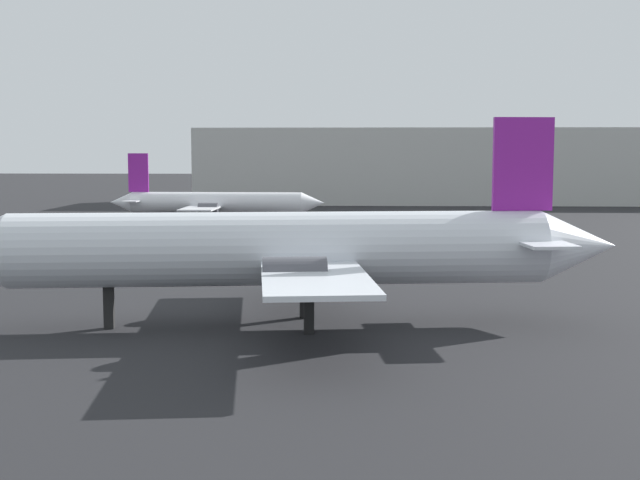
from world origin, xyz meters
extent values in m
cylinder|color=silver|center=(-4.89, 34.75, 3.89)|extent=(26.56, 6.65, 3.65)
cone|color=silver|center=(10.18, 36.49, 3.89)|extent=(4.41, 4.09, 3.65)
cube|color=silver|center=(-3.58, 34.90, 3.34)|extent=(7.09, 22.80, 0.23)
cube|color=silver|center=(7.71, 36.20, 4.25)|extent=(3.19, 8.20, 0.15)
cube|color=purple|center=(7.24, 36.15, 8.05)|extent=(3.06, 0.63, 4.66)
cylinder|color=#4C4C54|center=(-3.87, 30.57, 3.16)|extent=(3.03, 2.03, 1.71)
cylinder|color=#4C4C54|center=(-4.85, 39.04, 3.16)|extent=(3.03, 2.03, 1.71)
cube|color=black|center=(-13.25, 33.78, 1.03)|extent=(0.53, 0.53, 2.06)
cube|color=black|center=(-3.36, 33.01, 1.03)|extent=(0.53, 0.53, 2.06)
cube|color=black|center=(-3.80, 36.79, 1.03)|extent=(0.53, 0.53, 2.06)
cylinder|color=white|center=(-17.01, 90.14, 2.67)|extent=(19.74, 2.82, 2.41)
cone|color=white|center=(-5.84, 89.91, 2.67)|extent=(2.70, 2.47, 2.41)
cone|color=white|center=(-28.18, 90.37, 2.67)|extent=(2.70, 2.47, 2.41)
cube|color=white|center=(-18.00, 90.16, 2.31)|extent=(4.03, 16.28, 0.18)
cube|color=white|center=(-26.49, 90.33, 2.91)|extent=(1.88, 6.18, 0.12)
cube|color=purple|center=(-26.13, 90.33, 6.11)|extent=(2.34, 0.27, 4.47)
cylinder|color=#4C4C54|center=(-17.34, 93.23, 2.19)|extent=(2.22, 1.36, 1.32)
cylinder|color=#4C4C54|center=(-17.47, 87.07, 2.19)|extent=(2.22, 1.36, 1.32)
cube|color=black|center=(-10.71, 90.01, 0.73)|extent=(0.37, 0.37, 1.47)
cube|color=black|center=(-17.97, 91.62, 0.73)|extent=(0.37, 0.37, 1.47)
cube|color=black|center=(-18.03, 88.70, 0.73)|extent=(0.37, 0.37, 1.47)
cube|color=#B7B7B2|center=(19.90, 134.36, 6.09)|extent=(92.97, 18.52, 12.18)
camera|label=1|loc=(-1.30, -6.56, 8.77)|focal=47.29mm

